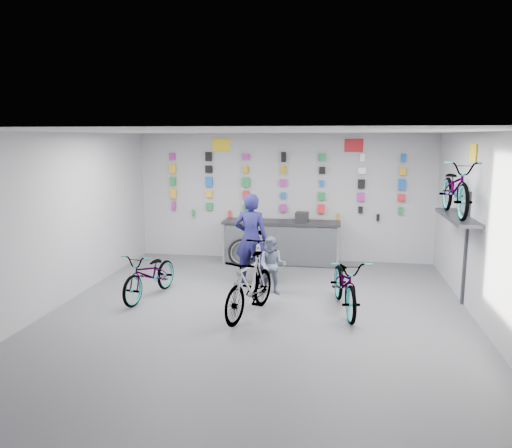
% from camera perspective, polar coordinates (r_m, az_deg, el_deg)
% --- Properties ---
extents(floor, '(8.00, 8.00, 0.00)m').
position_cam_1_polar(floor, '(8.35, 0.18, -10.52)').
color(floor, '#525257').
rests_on(floor, ground).
extents(ceiling, '(8.00, 8.00, 0.00)m').
position_cam_1_polar(ceiling, '(7.82, 0.19, 10.53)').
color(ceiling, white).
rests_on(ceiling, wall_back).
extents(wall_back, '(7.00, 0.00, 7.00)m').
position_cam_1_polar(wall_back, '(11.87, 3.17, 3.08)').
color(wall_back, '#B7B7B9').
rests_on(wall_back, floor).
extents(wall_front, '(7.00, 0.00, 7.00)m').
position_cam_1_polar(wall_front, '(4.17, -8.46, -10.12)').
color(wall_front, '#B7B7B9').
rests_on(wall_front, floor).
extents(wall_left, '(0.00, 8.00, 8.00)m').
position_cam_1_polar(wall_left, '(9.16, -22.00, 0.30)').
color(wall_left, '#B7B7B9').
rests_on(wall_left, floor).
extents(wall_right, '(0.00, 8.00, 8.00)m').
position_cam_1_polar(wall_right, '(8.19, 25.18, -1.00)').
color(wall_right, '#B7B7B9').
rests_on(wall_right, floor).
extents(counter, '(2.70, 0.66, 1.00)m').
position_cam_1_polar(counter, '(11.59, 2.88, -2.17)').
color(counter, black).
rests_on(counter, floor).
extents(merch_wall, '(5.56, 0.08, 1.57)m').
position_cam_1_polar(merch_wall, '(11.78, 2.75, 4.50)').
color(merch_wall, '#A3288B').
rests_on(merch_wall, wall_back).
extents(wall_bracket, '(0.39, 1.90, 2.00)m').
position_cam_1_polar(wall_bracket, '(9.29, 22.14, 0.20)').
color(wall_bracket, '#333338').
rests_on(wall_bracket, wall_right).
extents(sign_left, '(0.42, 0.02, 0.30)m').
position_cam_1_polar(sign_left, '(12.02, -4.01, 8.98)').
color(sign_left, yellow).
rests_on(sign_left, wall_back).
extents(sign_right, '(0.42, 0.02, 0.30)m').
position_cam_1_polar(sign_right, '(11.72, 11.12, 8.80)').
color(sign_right, '#B51F25').
rests_on(sign_right, wall_back).
extents(sign_side, '(0.02, 0.40, 0.30)m').
position_cam_1_polar(sign_side, '(9.22, 23.55, 7.45)').
color(sign_side, yellow).
rests_on(sign_side, wall_right).
extents(bike_left, '(0.90, 1.75, 0.88)m').
position_cam_1_polar(bike_left, '(9.36, -11.99, -5.64)').
color(bike_left, gray).
rests_on(bike_left, floor).
extents(bike_center, '(0.95, 1.78, 1.03)m').
position_cam_1_polar(bike_center, '(8.22, -0.73, -7.07)').
color(bike_center, gray).
rests_on(bike_center, floor).
extents(bike_right, '(0.93, 1.91, 0.96)m').
position_cam_1_polar(bike_right, '(8.60, 10.18, -6.68)').
color(bike_right, gray).
rests_on(bike_right, floor).
extents(bike_service, '(0.60, 1.69, 1.00)m').
position_cam_1_polar(bike_service, '(10.17, 0.40, -3.83)').
color(bike_service, gray).
rests_on(bike_service, floor).
extents(bike_wall, '(0.63, 1.80, 0.95)m').
position_cam_1_polar(bike_wall, '(9.20, 21.90, 3.83)').
color(bike_wall, gray).
rests_on(bike_wall, wall_bracket).
extents(clerk, '(0.69, 0.47, 1.82)m').
position_cam_1_polar(clerk, '(9.95, -0.57, -1.68)').
color(clerk, '#19184E').
rests_on(clerk, floor).
extents(customer, '(0.55, 0.44, 1.10)m').
position_cam_1_polar(customer, '(9.33, 1.86, -4.77)').
color(customer, slate).
rests_on(customer, floor).
extents(spare_wheel, '(0.66, 0.33, 0.63)m').
position_cam_1_polar(spare_wheel, '(11.39, -1.63, -3.28)').
color(spare_wheel, black).
rests_on(spare_wheel, floor).
extents(register, '(0.30, 0.32, 0.22)m').
position_cam_1_polar(register, '(11.45, 5.27, 0.82)').
color(register, black).
rests_on(register, counter).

